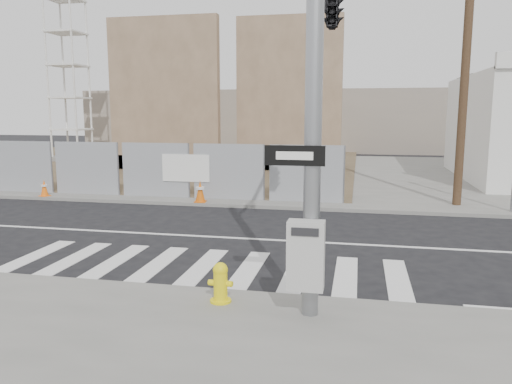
% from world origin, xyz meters
% --- Properties ---
extents(ground, '(100.00, 100.00, 0.00)m').
position_xyz_m(ground, '(0.00, 0.00, 0.00)').
color(ground, black).
rests_on(ground, ground).
extents(sidewalk_far, '(50.00, 20.00, 0.12)m').
position_xyz_m(sidewalk_far, '(0.00, 14.00, 0.06)').
color(sidewalk_far, slate).
rests_on(sidewalk_far, ground).
extents(signal_pole, '(0.96, 5.87, 7.00)m').
position_xyz_m(signal_pole, '(2.49, -2.05, 4.78)').
color(signal_pole, gray).
rests_on(signal_pole, sidewalk_near).
extents(chain_link_fence, '(24.60, 0.04, 2.00)m').
position_xyz_m(chain_link_fence, '(-10.00, 5.00, 1.12)').
color(chain_link_fence, gray).
rests_on(chain_link_fence, sidewalk_far).
extents(concrete_wall_left, '(6.00, 1.30, 8.00)m').
position_xyz_m(concrete_wall_left, '(-7.00, 13.08, 3.38)').
color(concrete_wall_left, brown).
rests_on(concrete_wall_left, sidewalk_far).
extents(concrete_wall_right, '(5.50, 1.30, 8.00)m').
position_xyz_m(concrete_wall_right, '(-0.50, 14.08, 3.38)').
color(concrete_wall_right, brown).
rests_on(concrete_wall_right, sidewalk_far).
extents(crane_tower, '(2.60, 2.60, 18.15)m').
position_xyz_m(crane_tower, '(-15.00, 17.00, 9.02)').
color(crane_tower, slate).
rests_on(crane_tower, sidewalk_far).
extents(utility_pole_right, '(1.60, 0.28, 10.00)m').
position_xyz_m(utility_pole_right, '(6.50, 5.50, 5.20)').
color(utility_pole_right, '#453120').
rests_on(utility_pole_right, sidewalk_far).
extents(fire_hydrant, '(0.42, 0.39, 0.68)m').
position_xyz_m(fire_hydrant, '(0.99, -4.60, 0.45)').
color(fire_hydrant, yellow).
rests_on(fire_hydrant, sidewalk_near).
extents(traffic_cone_b, '(0.42, 0.42, 0.63)m').
position_xyz_m(traffic_cone_b, '(-8.34, 4.22, 0.43)').
color(traffic_cone_b, orange).
rests_on(traffic_cone_b, sidewalk_far).
extents(traffic_cone_c, '(0.37, 0.37, 0.62)m').
position_xyz_m(traffic_cone_c, '(-4.94, 5.32, 0.42)').
color(traffic_cone_c, orange).
rests_on(traffic_cone_c, sidewalk_far).
extents(traffic_cone_d, '(0.45, 0.45, 0.77)m').
position_xyz_m(traffic_cone_d, '(-2.23, 4.22, 0.49)').
color(traffic_cone_d, '#D55A0B').
rests_on(traffic_cone_d, sidewalk_far).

